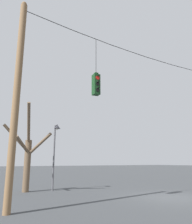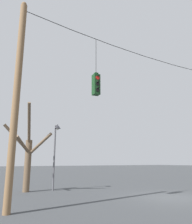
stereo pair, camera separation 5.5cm
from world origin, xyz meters
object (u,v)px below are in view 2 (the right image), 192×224
Objects in this scene: utility_pole_left at (16,97)px; traffic_light_near_left_pole at (96,84)px; street_lamp at (56,143)px; bare_tree at (27,155)px.

utility_pole_left is 2.91× the size of traffic_light_near_left_pole.
bare_tree reaches higher than street_lamp.
traffic_light_near_left_pole is 6.27m from street_lamp.
utility_pole_left reaches higher than bare_tree.
utility_pole_left is 4.08m from traffic_light_near_left_pole.
traffic_light_near_left_pole is (3.88, -0.00, 1.27)m from utility_pole_left.
utility_pole_left is 1.64× the size of bare_tree.
traffic_light_near_left_pole reaches higher than street_lamp.
bare_tree is (1.90, 5.93, -2.23)m from utility_pole_left.
utility_pole_left is at bearing -123.54° from street_lamp.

